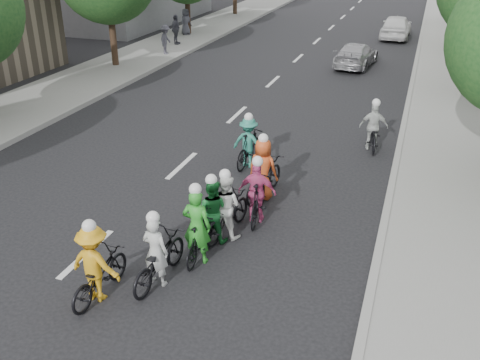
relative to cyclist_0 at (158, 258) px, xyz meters
The scene contains 19 objects.
ground 2.07m from the cyclist_0, 169.55° to the left, with size 120.00×120.00×0.00m, color black.
sidewalk_left 14.38m from the cyclist_0, 133.88° to the left, with size 4.00×80.00×0.15m, color gray.
curb_left 13.11m from the cyclist_0, 127.72° to the left, with size 0.18×80.00×0.18m, color #999993.
sidewalk_right 12.00m from the cyclist_0, 59.78° to the left, with size 4.00×80.00×0.15m, color gray.
curb_right 11.15m from the cyclist_0, 68.48° to the left, with size 0.18×80.00×0.18m, color #999993.
cyclist_0 is the anchor object (origin of this frame).
cyclist_1 1.91m from the cyclist_0, 76.73° to the left, with size 0.76×1.61×1.64m.
cyclist_2 1.20m from the cyclist_0, 136.26° to the right, with size 1.05×1.75×1.72m.
cyclist_3 3.22m from the cyclist_0, 69.47° to the left, with size 0.95×1.82×1.70m.
cyclist_4 4.34m from the cyclist_0, 78.05° to the left, with size 0.99×2.01×1.79m.
cyclist_5 1.08m from the cyclist_0, 65.19° to the left, with size 0.63×1.51×1.83m.
cyclist_6 2.24m from the cyclist_0, 73.01° to the left, with size 0.95×1.95×1.68m.
cyclist_7 6.03m from the cyclist_0, 90.71° to the left, with size 1.03×1.81×1.66m.
cyclist_8 9.20m from the cyclist_0, 69.40° to the left, with size 0.94×1.82×1.67m.
follow_car_lead 19.55m from the cyclist_0, 86.49° to the left, with size 1.63×4.01×1.16m, color #AAA9AE.
follow_car_trail 27.90m from the cyclist_0, 84.82° to the left, with size 1.72×4.28×1.46m, color silver.
spectator_0 20.47m from the cyclist_0, 115.65° to the left, with size 0.98×0.56×1.52m, color #4F4E5B.
spectator_1 23.01m from the cyclist_0, 114.23° to the left, with size 0.98×0.41×1.68m, color #4A4B56.
spectator_2 26.02m from the cyclist_0, 112.96° to the left, with size 0.78×0.51×1.59m, color #464752.
Camera 1 is at (6.38, -8.22, 6.51)m, focal length 40.00 mm.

